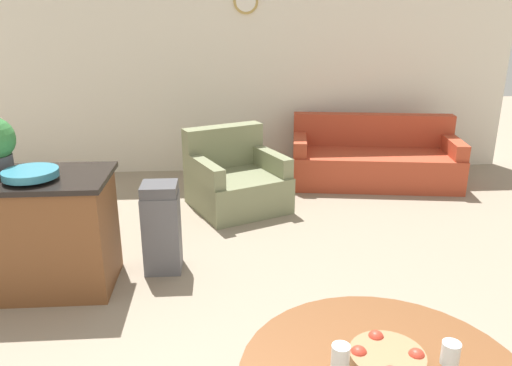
% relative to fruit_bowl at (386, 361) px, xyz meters
% --- Properties ---
extents(wall_back, '(8.00, 0.09, 2.70)m').
position_rel_fruit_bowl_xyz_m(wall_back, '(-0.69, 5.15, 0.56)').
color(wall_back, silver).
rests_on(wall_back, ground_plane).
extents(fruit_bowl, '(0.30, 0.30, 0.13)m').
position_rel_fruit_bowl_xyz_m(fruit_bowl, '(0.00, 0.00, 0.00)').
color(fruit_bowl, olive).
rests_on(fruit_bowl, dining_table).
extents(wine_glass_left, '(0.07, 0.07, 0.21)m').
position_rel_fruit_bowl_xyz_m(wine_glass_left, '(-0.21, -0.08, 0.09)').
color(wine_glass_left, silver).
rests_on(wine_glass_left, dining_table).
extents(wine_glass_right, '(0.07, 0.07, 0.21)m').
position_rel_fruit_bowl_xyz_m(wine_glass_right, '(0.21, -0.09, 0.09)').
color(wine_glass_right, silver).
rests_on(wine_glass_right, dining_table).
extents(kitchen_island, '(1.36, 0.71, 0.93)m').
position_rel_fruit_bowl_xyz_m(kitchen_island, '(-2.17, 2.07, -0.32)').
color(kitchen_island, brown).
rests_on(kitchen_island, ground_plane).
extents(teal_bowl, '(0.39, 0.39, 0.08)m').
position_rel_fruit_bowl_xyz_m(teal_bowl, '(-2.02, 1.97, 0.19)').
color(teal_bowl, teal).
rests_on(teal_bowl, kitchen_island).
extents(trash_bin, '(0.30, 0.29, 0.77)m').
position_rel_fruit_bowl_xyz_m(trash_bin, '(-1.15, 2.29, -0.41)').
color(trash_bin, '#56565B').
rests_on(trash_bin, ground_plane).
extents(couch, '(2.17, 1.16, 0.84)m').
position_rel_fruit_bowl_xyz_m(couch, '(1.32, 4.45, -0.50)').
color(couch, '#B24228').
rests_on(couch, ground_plane).
extents(armchair, '(1.23, 1.23, 0.87)m').
position_rel_fruit_bowl_xyz_m(armchair, '(-0.49, 3.73, -0.50)').
color(armchair, '#7A7F5B').
rests_on(armchair, ground_plane).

